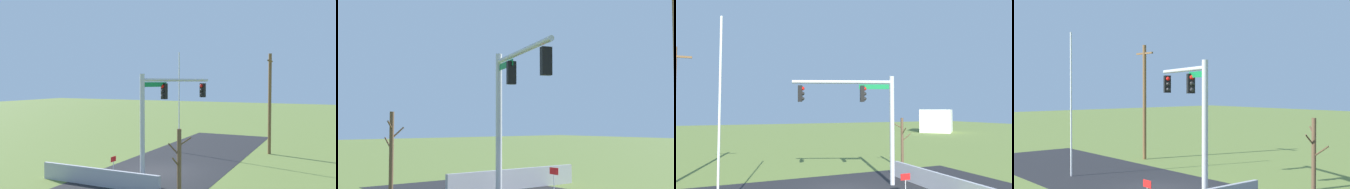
% 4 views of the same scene
% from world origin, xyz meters
% --- Properties ---
extents(ground_plane, '(160.00, 160.00, 0.00)m').
position_xyz_m(ground_plane, '(0.00, 0.00, 0.00)').
color(ground_plane, olive).
extents(road_surface, '(28.00, 8.00, 0.01)m').
position_xyz_m(road_surface, '(-4.00, 0.00, 0.01)').
color(road_surface, '#232326').
rests_on(road_surface, ground_plane).
extents(sidewalk_corner, '(6.00, 6.00, 0.01)m').
position_xyz_m(sidewalk_corner, '(4.20, 0.20, 0.00)').
color(sidewalk_corner, '#B7B5AD').
rests_on(sidewalk_corner, ground_plane).
extents(retaining_fence, '(0.20, 7.87, 1.02)m').
position_xyz_m(retaining_fence, '(4.63, -1.90, 0.51)').
color(retaining_fence, '#A8A8AD').
rests_on(retaining_fence, ground_plane).
extents(signal_mast, '(5.73, 2.28, 6.42)m').
position_xyz_m(signal_mast, '(1.74, 0.74, 4.44)').
color(signal_mast, '#B2B5BA').
rests_on(signal_mast, ground_plane).
extents(flagpole, '(0.10, 0.10, 8.39)m').
position_xyz_m(flagpole, '(-6.32, -1.57, 4.20)').
color(flagpole, silver).
rests_on(flagpole, ground_plane).
extents(utility_pole, '(1.90, 0.26, 8.25)m').
position_xyz_m(utility_pole, '(-8.82, 5.44, 4.29)').
color(utility_pole, brown).
rests_on(utility_pole, ground_plane).
extents(bare_tree, '(1.27, 1.02, 3.81)m').
position_xyz_m(bare_tree, '(6.38, 3.88, 1.97)').
color(bare_tree, brown).
rests_on(bare_tree, ground_plane).
extents(open_sign, '(0.56, 0.04, 1.22)m').
position_xyz_m(open_sign, '(2.34, -2.37, 0.91)').
color(open_sign, silver).
rests_on(open_sign, ground_plane).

